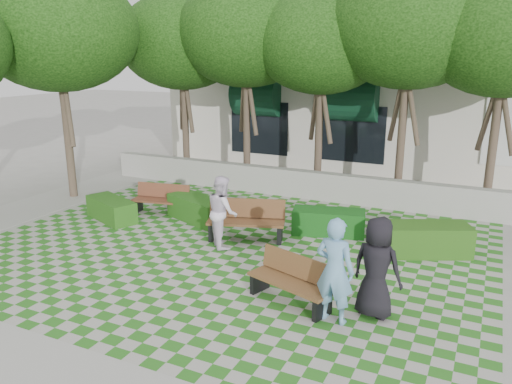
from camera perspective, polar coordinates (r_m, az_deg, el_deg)
The scene contains 16 objects.
ground at distance 11.38m, azimuth -5.60°, elevation -8.34°, with size 90.00×90.00×0.00m, color gray.
lawn at distance 12.17m, azimuth -3.16°, elevation -6.64°, with size 12.00×12.00×0.00m, color #2B721E.
sidewalk_west at distance 16.69m, azimuth -25.42°, elevation -2.01°, with size 2.00×12.00×0.01m, color #9E9B93.
retaining_wall at distance 16.56m, azimuth 5.47°, elevation 0.91°, with size 15.00×0.36×0.90m, color #9E9B93.
bench_east at distance 9.59m, azimuth 4.14°, elevation -10.14°, with size 1.82×1.09×0.91m.
bench_mid at distance 12.70m, azimuth -1.12°, elevation -3.32°, with size 2.05×1.24×1.02m.
bench_west at distance 15.05m, azimuth -10.79°, elevation -0.88°, with size 1.74×0.84×0.88m.
hedge_east at distance 12.45m, azimuth 18.61°, elevation -5.15°, with size 2.10×0.84×0.74m, color #234D14.
hedge_midright at distance 13.27m, azimuth 8.29°, elevation -3.41°, with size 1.86×0.75×0.65m, color #134916.
hedge_midleft at distance 14.26m, azimuth -6.67°, elevation -1.97°, with size 1.94×0.78×0.68m, color #1F4F15.
hedge_west at distance 14.83m, azimuth -16.20°, elevation -1.93°, with size 1.76×0.71×0.62m, color #215215.
person_blue at distance 8.84m, azimuth 8.99°, elevation -8.86°, with size 0.70×0.46×1.92m, color #6D9FC7.
person_dark at distance 9.18m, azimuth 13.64°, elevation -8.38°, with size 0.91×0.59×1.86m, color black.
person_white at distance 12.17m, azimuth -3.85°, elevation -2.23°, with size 0.87×0.67×1.78m, color white.
tree_row at distance 16.55m, azimuth -0.76°, elevation 17.49°, with size 17.70×13.40×7.41m.
building at distance 23.49m, azimuth 14.57°, elevation 9.88°, with size 18.00×8.92×5.15m.
Camera 1 is at (5.47, -8.88, 4.56)m, focal length 35.00 mm.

